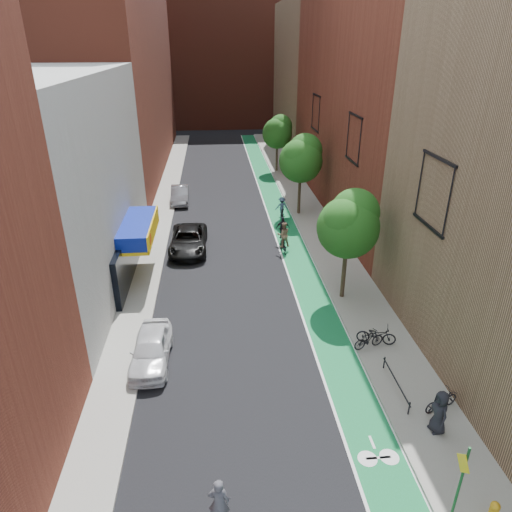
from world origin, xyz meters
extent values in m
plane|color=black|center=(0.00, 0.00, 0.00)|extent=(160.00, 160.00, 0.00)
cube|color=#126529|center=(4.00, 26.00, 0.01)|extent=(2.00, 68.00, 0.01)
cube|color=gray|center=(-6.00, 26.00, 0.07)|extent=(2.00, 68.00, 0.15)
cube|color=gray|center=(6.50, 26.00, 0.07)|extent=(3.00, 68.00, 0.15)
cube|color=silver|center=(-11.00, 14.00, 6.00)|extent=(8.00, 20.00, 12.00)
cube|color=maroon|center=(-11.00, 42.00, 11.00)|extent=(8.00, 36.00, 22.00)
cube|color=maroon|center=(12.00, 26.00, 11.00)|extent=(8.00, 28.00, 22.00)
cube|color=#8C6B4C|center=(12.00, 50.00, 9.00)|extent=(8.00, 20.00, 18.00)
cube|color=maroon|center=(0.00, 72.00, 10.00)|extent=(30.00, 14.00, 20.00)
cylinder|color=#332619|center=(5.60, 10.00, 1.65)|extent=(0.24, 0.24, 3.30)
sphere|color=#1F5416|center=(5.60, 10.00, 4.38)|extent=(3.36, 3.36, 3.36)
sphere|color=#1F5416|center=(6.00, 10.30, 5.10)|extent=(2.64, 2.64, 2.64)
sphere|color=#1F5416|center=(5.30, 9.70, 4.86)|extent=(2.40, 2.40, 2.40)
cylinder|color=#332619|center=(5.60, 24.00, 1.73)|extent=(0.24, 0.24, 3.47)
sphere|color=#1F5416|center=(5.60, 24.00, 4.60)|extent=(3.53, 3.53, 3.53)
sphere|color=#1F5416|center=(6.00, 24.30, 5.36)|extent=(2.77, 2.77, 2.77)
sphere|color=#1F5416|center=(5.30, 23.70, 5.10)|extent=(2.52, 2.52, 2.52)
cylinder|color=#332619|center=(5.60, 38.00, 1.59)|extent=(0.24, 0.24, 3.19)
sphere|color=#1F5416|center=(5.60, 38.00, 4.23)|extent=(3.25, 3.25, 3.25)
sphere|color=#1F5416|center=(6.00, 38.30, 4.93)|extent=(2.55, 2.55, 2.55)
sphere|color=#1F5416|center=(5.30, 37.70, 4.70)|extent=(2.32, 2.32, 2.32)
cylinder|color=#194C26|center=(5.40, -3.50, 1.65)|extent=(0.08, 0.08, 3.00)
cube|color=yellow|center=(5.32, -3.50, 2.55)|extent=(0.02, 0.71, 0.71)
imported|color=silver|center=(-4.60, 5.22, 0.72)|extent=(1.79, 4.26, 1.44)
imported|color=black|center=(-3.40, 17.56, 0.76)|extent=(2.61, 5.51, 1.52)
imported|color=gray|center=(-4.60, 28.22, 0.72)|extent=(1.65, 4.43, 1.45)
imported|color=#48474E|center=(-1.66, -3.08, 1.23)|extent=(0.69, 0.50, 1.75)
imported|color=black|center=(3.20, 16.68, 0.50)|extent=(0.63, 1.71, 1.00)
imported|color=#9D775B|center=(3.20, 16.78, 1.25)|extent=(0.94, 0.76, 1.80)
imported|color=black|center=(3.37, 18.06, 0.50)|extent=(0.76, 1.92, 0.99)
imported|color=black|center=(3.37, 18.16, 1.19)|extent=(1.00, 0.46, 1.68)
imported|color=black|center=(3.98, 22.77, 0.54)|extent=(0.57, 1.80, 1.07)
imported|color=#394E66|center=(3.98, 22.87, 1.16)|extent=(1.06, 0.64, 1.61)
imported|color=black|center=(6.05, 5.45, 0.64)|extent=(1.97, 1.15, 0.98)
imported|color=black|center=(5.57, 5.11, 0.63)|extent=(1.65, 0.87, 0.96)
imported|color=black|center=(7.17, 0.97, 0.57)|extent=(1.70, 1.08, 0.84)
imported|color=black|center=(6.51, -0.08, 1.05)|extent=(0.67, 0.94, 1.80)
sphere|color=gold|center=(6.58, -3.70, 0.83)|extent=(0.29, 0.29, 0.29)
camera|label=1|loc=(-1.41, -12.10, 13.45)|focal=32.00mm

